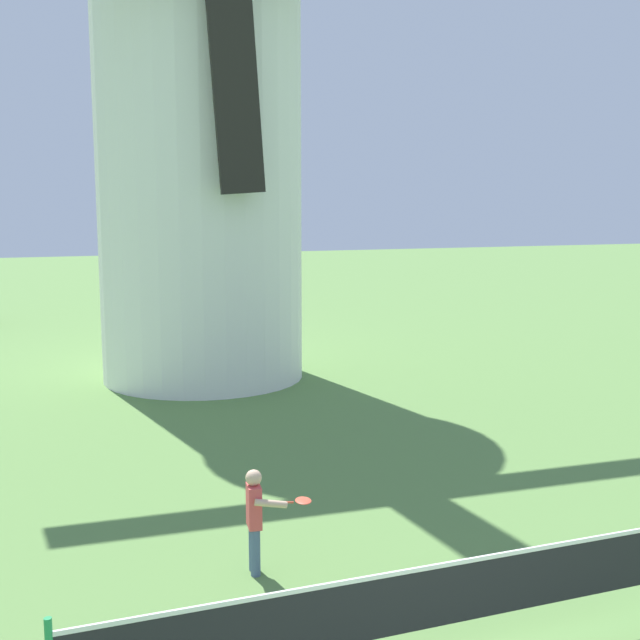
{
  "coord_description": "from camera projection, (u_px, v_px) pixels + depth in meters",
  "views": [
    {
      "loc": [
        -3.25,
        -3.58,
        4.13
      ],
      "look_at": [
        -0.4,
        4.21,
        2.89
      ],
      "focal_mm": 44.5,
      "sensor_mm": 36.0,
      "label": 1
    }
  ],
  "objects": [
    {
      "name": "player_far",
      "position": [
        256.0,
        515.0,
        8.81
      ],
      "size": [
        0.7,
        0.55,
        1.2
      ],
      "color": "slate",
      "rests_on": "ground_plane"
    },
    {
      "name": "windmill",
      "position": [
        198.0,
        99.0,
        17.92
      ],
      "size": [
        9.71,
        5.4,
        13.98
      ],
      "color": "white",
      "rests_on": "ground_plane"
    },
    {
      "name": "tennis_net",
      "position": [
        399.0,
        603.0,
        6.85
      ],
      "size": [
        5.79,
        0.06,
        1.1
      ],
      "color": "#238E4C",
      "rests_on": "ground_plane"
    }
  ]
}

